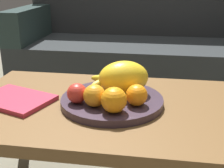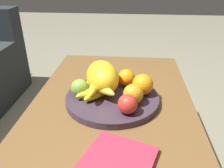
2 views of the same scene
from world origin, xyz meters
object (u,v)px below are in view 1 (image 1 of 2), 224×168
fruit_bowl (112,101)px  apple_left (77,93)px  melon_large_front (123,78)px  coffee_table (106,116)px  orange_right (137,95)px  apple_front (115,77)px  couch (140,53)px  orange_left (94,96)px  orange_front (114,100)px  banana_bunch (111,84)px  magazine (15,99)px

fruit_bowl → apple_left: (-0.11, -0.06, 0.05)m
melon_large_front → coffee_table: bearing=-143.5°
orange_right → apple_front: bearing=118.9°
apple_front → couch: bearing=88.2°
apple_front → orange_left: bearing=-100.6°
coffee_table → fruit_bowl: 0.06m
couch → apple_left: 1.23m
orange_front → banana_bunch: (-0.04, 0.17, -0.01)m
orange_front → orange_left: bearing=153.0°
coffee_table → apple_front: apple_front is taller
orange_left → apple_front: bearing=79.4°
fruit_bowl → melon_large_front: size_ratio=2.01×
fruit_bowl → banana_bunch: bearing=103.2°
orange_right → couch: bearing=93.1°
melon_large_front → fruit_bowl: bearing=-131.0°
apple_left → magazine: 0.25m
couch → orange_front: 1.28m
melon_large_front → orange_left: size_ratio=2.42×
orange_front → apple_front: (-0.03, 0.24, -0.01)m
couch → apple_left: bearing=-96.2°
fruit_bowl → orange_front: bearing=-78.2°
banana_bunch → magazine: bearing=-165.5°
fruit_bowl → banana_bunch: banana_bunch is taller
coffee_table → apple_left: 0.15m
apple_front → melon_large_front: bearing=-63.4°
apple_front → banana_bunch: 0.07m
couch → fruit_bowl: size_ratio=4.76×
couch → orange_left: couch is taller
couch → orange_right: (0.06, -1.20, 0.16)m
orange_front → magazine: (-0.37, 0.08, -0.06)m
orange_left → apple_left: orange_left is taller
coffee_table → melon_large_front: melon_large_front is taller
coffee_table → orange_front: size_ratio=12.45×
orange_right → apple_front: (-0.10, 0.17, -0.00)m
orange_front → apple_front: orange_front is taller
couch → fruit_bowl: couch is taller
orange_right → orange_front: bearing=-135.9°
melon_large_front → orange_front: 0.16m
coffee_table → orange_left: orange_left is taller
melon_large_front → orange_right: melon_large_front is taller
orange_front → orange_right: (0.07, 0.06, -0.01)m
orange_right → apple_left: bearing=-177.0°
orange_front → couch: bearing=90.0°
couch → banana_bunch: couch is taller
orange_left → apple_front: (0.04, 0.20, -0.00)m
coffee_table → apple_left: size_ratio=14.99×
orange_right → melon_large_front: bearing=120.9°
coffee_table → orange_left: 0.14m
melon_large_front → apple_left: melon_large_front is taller
melon_large_front → orange_front: size_ratio=2.18×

